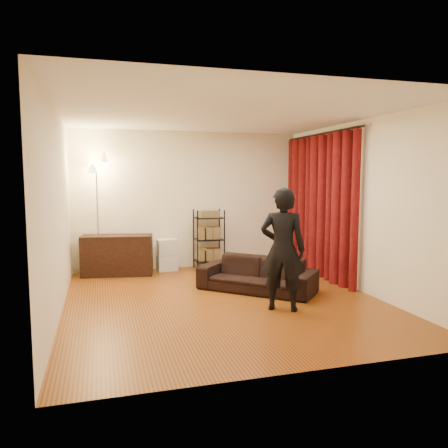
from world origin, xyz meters
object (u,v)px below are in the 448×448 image
object	(u,v)px
floor_lamp	(97,216)
person	(283,249)
media_cabinet	(117,255)
sofa	(257,275)
storage_boxes	(167,255)
wire_shelf	(209,239)

from	to	relation	value
floor_lamp	person	bearing A→B (deg)	-49.67
media_cabinet	floor_lamp	bearing A→B (deg)	-176.47
person	floor_lamp	size ratio (longest dim) A/B	0.76
sofa	media_cabinet	bearing A→B (deg)	-178.48
storage_boxes	floor_lamp	size ratio (longest dim) A/B	0.28
person	media_cabinet	bearing A→B (deg)	-23.94
sofa	media_cabinet	distance (m)	2.75
storage_boxes	wire_shelf	xyz separation A→B (m)	(0.82, -0.05, 0.28)
person	floor_lamp	world-z (taller)	floor_lamp
person	storage_boxes	bearing A→B (deg)	-39.13
person	media_cabinet	size ratio (longest dim) A/B	1.31
media_cabinet	sofa	bearing A→B (deg)	-31.85
sofa	person	bearing A→B (deg)	-48.13
sofa	wire_shelf	xyz separation A→B (m)	(-0.32, 1.86, 0.32)
media_cabinet	floor_lamp	size ratio (longest dim) A/B	0.58
media_cabinet	storage_boxes	world-z (taller)	media_cabinet
sofa	storage_boxes	size ratio (longest dim) A/B	2.96
person	wire_shelf	size ratio (longest dim) A/B	1.43
storage_boxes	wire_shelf	world-z (taller)	wire_shelf
storage_boxes	sofa	bearing A→B (deg)	-59.00
sofa	wire_shelf	size ratio (longest dim) A/B	1.56
wire_shelf	floor_lamp	xyz separation A→B (m)	(-2.10, -0.04, 0.51)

